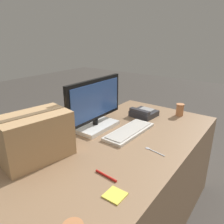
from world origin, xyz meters
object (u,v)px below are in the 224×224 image
at_px(desk_phone, 144,113).
at_px(spoon, 152,150).
at_px(pen_marker, 106,176).
at_px(sticky_note_pad, 115,195).
at_px(monitor, 95,108).
at_px(paper_cup_right, 180,110).
at_px(cardboard_box, 35,137).
at_px(keyboard, 129,131).

xyz_separation_m(desk_phone, spoon, (-0.51, -0.34, -0.03)).
relative_size(spoon, pen_marker, 1.03).
distance_m(spoon, sticky_note_pad, 0.47).
distance_m(monitor, sticky_note_pad, 0.79).
distance_m(paper_cup_right, sticky_note_pad, 1.19).
relative_size(monitor, cardboard_box, 1.33).
height_order(paper_cup_right, pen_marker, paper_cup_right).
bearing_deg(spoon, paper_cup_right, -72.68).
xyz_separation_m(cardboard_box, pen_marker, (0.10, -0.44, -0.13)).
bearing_deg(cardboard_box, sticky_note_pad, -89.00).
bearing_deg(keyboard, monitor, 108.34).
bearing_deg(keyboard, sticky_note_pad, -151.83).
bearing_deg(desk_phone, monitor, 163.30).
height_order(desk_phone, pen_marker, desk_phone).
bearing_deg(cardboard_box, pen_marker, -77.77).
bearing_deg(monitor, desk_phone, -21.49).
xyz_separation_m(cardboard_box, sticky_note_pad, (0.01, -0.56, -0.14)).
bearing_deg(paper_cup_right, monitor, 146.82).
bearing_deg(sticky_note_pad, cardboard_box, 91.00).
bearing_deg(pen_marker, keyboard, 113.98).
height_order(desk_phone, spoon, desk_phone).
relative_size(cardboard_box, sticky_note_pad, 4.71).
relative_size(monitor, sticky_note_pad, 6.28).
height_order(spoon, cardboard_box, cardboard_box).
bearing_deg(paper_cup_right, desk_phone, 129.36).
bearing_deg(desk_phone, cardboard_box, 174.62).
height_order(paper_cup_right, cardboard_box, cardboard_box).
height_order(desk_phone, cardboard_box, cardboard_box).
bearing_deg(desk_phone, pen_marker, -158.53).
relative_size(keyboard, desk_phone, 2.11).
bearing_deg(keyboard, desk_phone, 14.39).
bearing_deg(monitor, keyboard, -73.30).
height_order(monitor, pen_marker, monitor).
bearing_deg(spoon, keyboard, -17.20).
bearing_deg(pen_marker, spoon, 84.13).
bearing_deg(monitor, paper_cup_right, -33.18).
distance_m(keyboard, cardboard_box, 0.68).
relative_size(keyboard, cardboard_box, 1.06).
xyz_separation_m(pen_marker, sticky_note_pad, (-0.09, -0.12, -0.00)).
height_order(paper_cup_right, spoon, paper_cup_right).
bearing_deg(monitor, spoon, -96.08).
relative_size(monitor, pen_marker, 4.04).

